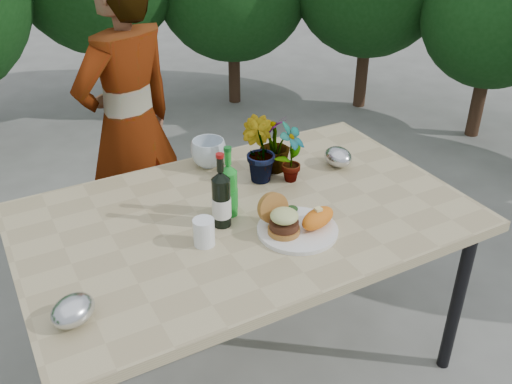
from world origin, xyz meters
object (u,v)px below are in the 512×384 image
dinner_plate (297,230)px  wine_bottle (221,200)px  patio_table (246,226)px  person (130,127)px

dinner_plate → wine_bottle: 0.28m
patio_table → dinner_plate: dinner_plate is taller
wine_bottle → person: size_ratio=0.18×
patio_table → person: bearing=99.1°
dinner_plate → wine_bottle: size_ratio=1.01×
patio_table → wine_bottle: 0.19m
dinner_plate → person: size_ratio=0.18×
wine_bottle → patio_table: bearing=20.7°
wine_bottle → dinner_plate: bearing=-31.8°
dinner_plate → wine_bottle: bearing=141.6°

